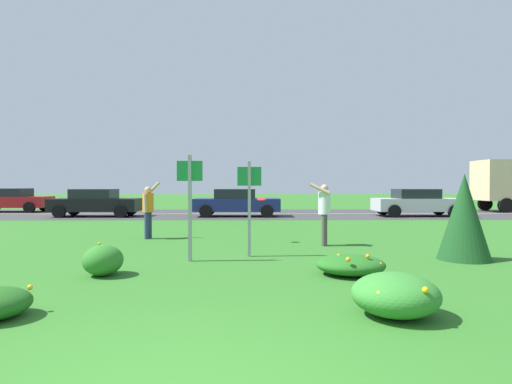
{
  "coord_description": "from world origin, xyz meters",
  "views": [
    {
      "loc": [
        0.61,
        -3.0,
        1.69
      ],
      "look_at": [
        0.76,
        8.8,
        1.47
      ],
      "focal_mm": 29.08,
      "sensor_mm": 36.0,
      "label": 1
    }
  ],
  "objects": [
    {
      "name": "ground_plane",
      "position": [
        0.0,
        10.39,
        0.0
      ],
      "size": [
        120.0,
        120.0,
        0.0
      ],
      "primitive_type": "plane",
      "color": "#2D6B23"
    },
    {
      "name": "highway_strip",
      "position": [
        0.0,
        20.77,
        0.0
      ],
      "size": [
        120.0,
        8.42,
        0.01
      ],
      "primitive_type": "cube",
      "color": "#38383A",
      "rests_on": "ground"
    },
    {
      "name": "highway_center_stripe",
      "position": [
        0.0,
        20.77,
        0.01
      ],
      "size": [
        120.0,
        0.16,
        0.0
      ],
      "primitive_type": "cube",
      "color": "yellow",
      "rests_on": "ground"
    },
    {
      "name": "daylily_clump_near_camera",
      "position": [
        2.47,
        2.25,
        0.28
      ],
      "size": [
        1.12,
        1.09,
        0.55
      ],
      "color": "#337F2D",
      "rests_on": "ground"
    },
    {
      "name": "daylily_clump_mid_center",
      "position": [
        -2.12,
        4.68,
        0.28
      ],
      "size": [
        0.73,
        0.77,
        0.61
      ],
      "color": "#2D7526",
      "rests_on": "ground"
    },
    {
      "name": "daylily_clump_front_right",
      "position": [
        2.48,
        4.68,
        0.19
      ],
      "size": [
        1.29,
        1.12,
        0.43
      ],
      "color": "#23661E",
      "rests_on": "ground"
    },
    {
      "name": "sign_post_near_path",
      "position": [
        -0.72,
        6.09,
        1.42
      ],
      "size": [
        0.56,
        0.1,
        2.33
      ],
      "color": "#93969B",
      "rests_on": "ground"
    },
    {
      "name": "sign_post_by_roadside",
      "position": [
        0.58,
        6.68,
        1.36
      ],
      "size": [
        0.56,
        0.1,
        2.23
      ],
      "color": "#93969B",
      "rests_on": "ground"
    },
    {
      "name": "evergreen_shrub_side",
      "position": [
        5.39,
        6.19,
        0.97
      ],
      "size": [
        1.14,
        1.14,
        1.94
      ],
      "primitive_type": "cone",
      "color": "#19471E",
      "rests_on": "ground"
    },
    {
      "name": "person_thrower_orange_shirt",
      "position": [
        -2.58,
        9.9,
        0.98
      ],
      "size": [
        0.54,
        0.53,
        1.79
      ],
      "color": "orange",
      "rests_on": "ground"
    },
    {
      "name": "person_catcher_white_shirt",
      "position": [
        2.64,
        8.38,
        1.02
      ],
      "size": [
        0.61,
        0.54,
        1.74
      ],
      "color": "silver",
      "rests_on": "ground"
    },
    {
      "name": "frisbee_red",
      "position": [
        0.92,
        9.0,
        1.26
      ],
      "size": [
        0.26,
        0.26,
        0.09
      ],
      "color": "red"
    },
    {
      "name": "car_red_leftmost",
      "position": [
        -14.14,
        22.67,
        0.74
      ],
      "size": [
        4.5,
        2.0,
        1.45
      ],
      "color": "maroon",
      "rests_on": "ground"
    },
    {
      "name": "car_black_center_left",
      "position": [
        -7.54,
        18.88,
        0.74
      ],
      "size": [
        4.5,
        2.0,
        1.45
      ],
      "color": "black",
      "rests_on": "ground"
    },
    {
      "name": "car_navy_center_right",
      "position": [
        -0.13,
        18.88,
        0.74
      ],
      "size": [
        4.5,
        2.0,
        1.45
      ],
      "color": "navy",
      "rests_on": "ground"
    },
    {
      "name": "car_silver_rightmost",
      "position": [
        9.46,
        18.88,
        0.74
      ],
      "size": [
        4.5,
        2.0,
        1.45
      ],
      "color": "#B7BABF",
      "rests_on": "ground"
    }
  ]
}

